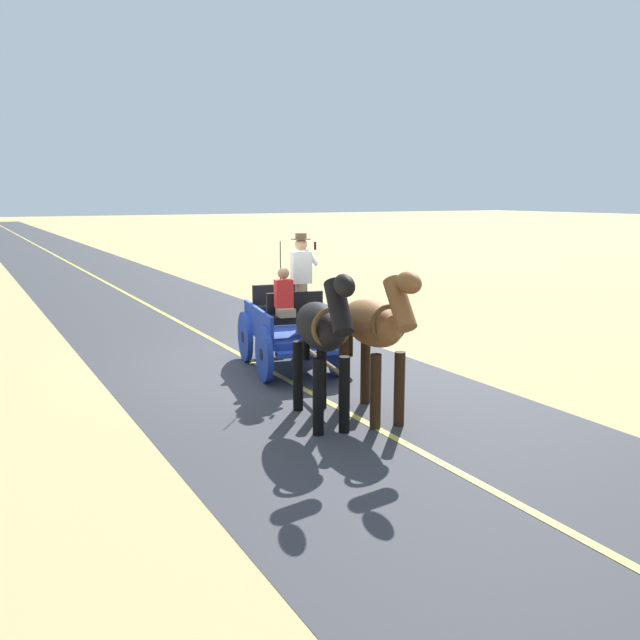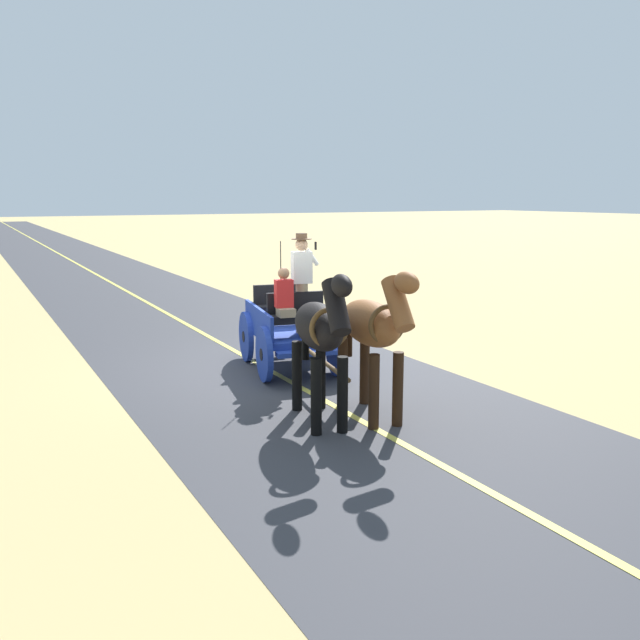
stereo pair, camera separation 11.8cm
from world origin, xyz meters
TOP-DOWN VIEW (x-y plane):
  - ground_plane at (0.00, 0.00)m, footprint 200.00×200.00m
  - road_surface at (0.00, 0.00)m, footprint 5.68×160.00m
  - road_centre_stripe at (0.00, 0.00)m, footprint 0.12×160.00m
  - horse_drawn_carriage at (-0.39, 0.26)m, footprint 1.83×4.51m
  - horse_near_side at (-0.22, 3.31)m, footprint 0.75×2.15m
  - horse_off_side at (0.54, 3.17)m, footprint 0.89×2.15m

SIDE VIEW (x-z plane):
  - ground_plane at x=0.00m, z-range 0.00..0.00m
  - road_surface at x=0.00m, z-range 0.00..0.01m
  - road_centre_stripe at x=0.00m, z-range 0.01..0.01m
  - horse_drawn_carriage at x=-0.39m, z-range -0.43..2.07m
  - horse_near_side at x=-0.22m, z-range 0.22..2.43m
  - horse_off_side at x=0.54m, z-range 0.22..2.43m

